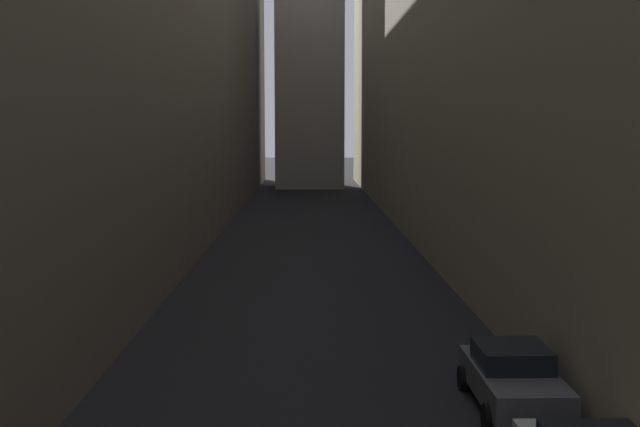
# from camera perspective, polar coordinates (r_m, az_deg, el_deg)

# --- Properties ---
(ground_plane) EXTENTS (264.00, 264.00, 0.00)m
(ground_plane) POSITION_cam_1_polar(r_m,az_deg,el_deg) (43.51, -0.60, -2.23)
(ground_plane) COLOR black
(building_block_left) EXTENTS (13.14, 108.00, 22.34)m
(building_block_left) POSITION_cam_1_polar(r_m,az_deg,el_deg) (46.84, -15.89, 11.83)
(building_block_left) COLOR #60594F
(building_block_left) RESTS_ON ground
(building_block_right) EXTENTS (13.44, 108.00, 24.90)m
(building_block_right) POSITION_cam_1_polar(r_m,az_deg,el_deg) (47.14, 14.82, 13.39)
(building_block_right) COLOR gray
(building_block_right) RESTS_ON ground
(parked_car_right_far) EXTENTS (1.92, 3.94, 1.43)m
(parked_car_right_far) POSITION_cam_1_polar(r_m,az_deg,el_deg) (18.78, 13.65, -11.33)
(parked_car_right_far) COLOR #4C4C51
(parked_car_right_far) RESTS_ON ground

